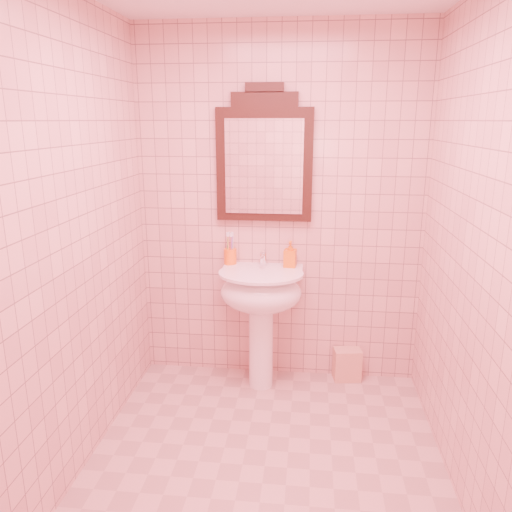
# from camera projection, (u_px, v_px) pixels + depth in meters

# --- Properties ---
(floor) EXTENTS (2.20, 2.20, 0.00)m
(floor) POSITION_uv_depth(u_px,v_px,m) (265.00, 466.00, 2.78)
(floor) COLOR #C89F91
(floor) RESTS_ON ground
(back_wall) EXTENTS (2.00, 0.02, 2.50)m
(back_wall) POSITION_uv_depth(u_px,v_px,m) (280.00, 210.00, 3.50)
(back_wall) COLOR #E4AA9F
(back_wall) RESTS_ON floor
(pedestal_sink) EXTENTS (0.58, 0.58, 0.86)m
(pedestal_sink) POSITION_uv_depth(u_px,v_px,m) (261.00, 300.00, 3.45)
(pedestal_sink) COLOR white
(pedestal_sink) RESTS_ON floor
(faucet) EXTENTS (0.04, 0.16, 0.11)m
(faucet) POSITION_uv_depth(u_px,v_px,m) (263.00, 259.00, 3.51)
(faucet) COLOR white
(faucet) RESTS_ON pedestal_sink
(mirror) EXTENTS (0.66, 0.06, 0.92)m
(mirror) POSITION_uv_depth(u_px,v_px,m) (264.00, 159.00, 3.39)
(mirror) COLOR black
(mirror) RESTS_ON back_wall
(toothbrush_cup) EXTENTS (0.09, 0.09, 0.21)m
(toothbrush_cup) POSITION_uv_depth(u_px,v_px,m) (230.00, 256.00, 3.57)
(toothbrush_cup) COLOR orange
(toothbrush_cup) RESTS_ON pedestal_sink
(soap_dispenser) EXTENTS (0.09, 0.09, 0.19)m
(soap_dispenser) POSITION_uv_depth(u_px,v_px,m) (290.00, 254.00, 3.49)
(soap_dispenser) COLOR orange
(soap_dispenser) RESTS_ON pedestal_sink
(towel) EXTENTS (0.21, 0.16, 0.24)m
(towel) POSITION_uv_depth(u_px,v_px,m) (347.00, 364.00, 3.68)
(towel) COLOR #EBAF8A
(towel) RESTS_ON floor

